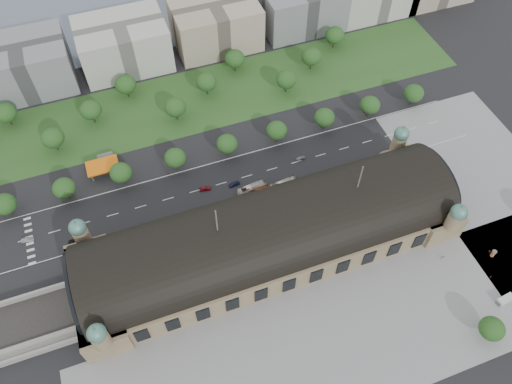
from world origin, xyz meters
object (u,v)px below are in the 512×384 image
object	(u,v)px
parked_car_4	(152,230)
pedestrian_1	(491,277)
parked_car_1	(75,261)
parked_car_6	(211,220)
petrol_station	(105,162)
traffic_car_6	(386,152)
bus_west	(261,191)
bus_mid	(252,188)
pedestrian_0	(443,258)
traffic_car_3	(205,188)
traffic_car_2	(75,241)
traffic_car_1	(27,240)
traffic_car_4	(234,184)
bus_east	(284,184)
parked_car_5	(202,214)
parked_car_3	(118,248)
parked_car_2	(101,251)
parked_car_0	(68,254)
advertising_column	(493,254)
traffic_car_5	(301,158)
pedestrian_2	(490,251)

from	to	relation	value
parked_car_4	pedestrian_1	world-z (taller)	pedestrian_1
parked_car_1	parked_car_6	bearing A→B (deg)	65.47
petrol_station	traffic_car_6	xyz separation A→B (m)	(122.76, -36.76, -2.26)
bus_west	bus_mid	xyz separation A→B (m)	(-3.04, 2.59, 0.35)
pedestrian_0	parked_car_1	bearing A→B (deg)	160.91
traffic_car_3	traffic_car_2	bearing A→B (deg)	104.95
traffic_car_1	traffic_car_4	xyz separation A→B (m)	(87.66, -1.93, 0.03)
petrol_station	pedestrian_0	distance (m)	149.36
bus_east	traffic_car_1	bearing A→B (deg)	79.88
traffic_car_6	parked_car_5	bearing A→B (deg)	-84.53
traffic_car_2	bus_mid	bearing A→B (deg)	87.41
petrol_station	parked_car_6	xyz separation A→B (m)	(35.91, -44.28, -2.26)
parked_car_1	parked_car_3	distance (m)	17.01
parked_car_1	bus_mid	size ratio (longest dim) A/B	0.41
bus_west	parked_car_2	bearing A→B (deg)	97.85
parked_car_0	advertising_column	distance (m)	168.69
traffic_car_4	parked_car_1	distance (m)	72.33
parked_car_6	pedestrian_0	size ratio (longest dim) A/B	2.43
bus_west	bus_mid	world-z (taller)	bus_mid
parked_car_0	bus_mid	distance (m)	79.88
traffic_car_3	petrol_station	bearing A→B (deg)	61.71
petrol_station	parked_car_5	world-z (taller)	petrol_station
parked_car_1	advertising_column	bearing A→B (deg)	46.23
bus_east	parked_car_6	bearing A→B (deg)	94.96
traffic_car_5	bus_east	bearing A→B (deg)	127.30
advertising_column	pedestrian_1	distance (m)	10.37
parked_car_4	pedestrian_1	distance (m)	135.04
parked_car_4	pedestrian_0	size ratio (longest dim) A/B	2.08
traffic_car_1	advertising_column	xyz separation A→B (m)	(172.65, -70.65, 1.02)
traffic_car_6	parked_car_3	distance (m)	125.89
parked_car_1	pedestrian_0	xyz separation A→B (m)	(136.68, -48.82, 0.23)
petrol_station	pedestrian_1	world-z (taller)	petrol_station
parked_car_4	parked_car_1	bearing A→B (deg)	-105.83
traffic_car_3	pedestrian_2	bearing A→B (deg)	-117.64
traffic_car_1	parked_car_6	distance (m)	74.37
parked_car_1	pedestrian_2	world-z (taller)	pedestrian_2
traffic_car_5	petrol_station	bearing A→B (deg)	68.17
traffic_car_3	bus_east	bearing A→B (deg)	-99.95
parked_car_2	parked_car_4	size ratio (longest dim) A/B	1.38
parked_car_2	traffic_car_2	bearing A→B (deg)	-166.92
traffic_car_4	parked_car_5	xyz separation A→B (m)	(-17.86, -10.32, -0.02)
traffic_car_6	parked_car_6	bearing A→B (deg)	-81.83
bus_east	advertising_column	xyz separation A→B (m)	(64.80, -60.40, 0.02)
parked_car_6	pedestrian_0	bearing A→B (deg)	33.26
parked_car_0	parked_car_6	size ratio (longest dim) A/B	0.85
bus_west	parked_car_0	bearing A→B (deg)	95.08
traffic_car_3	parked_car_5	size ratio (longest dim) A/B	0.88
pedestrian_2	traffic_car_2	bearing A→B (deg)	31.46
parked_car_2	parked_car_5	size ratio (longest dim) A/B	0.97
traffic_car_6	parked_car_4	xyz separation A→B (m)	(-111.10, -3.86, -0.01)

